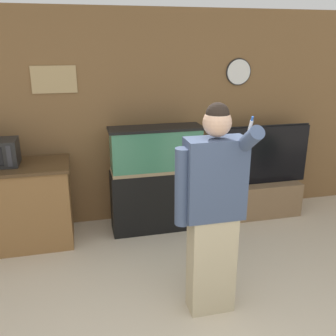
# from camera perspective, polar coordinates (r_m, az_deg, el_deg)

# --- Properties ---
(wall_back_paneled) EXTENTS (10.00, 0.08, 2.60)m
(wall_back_paneled) POSITION_cam_1_polar(r_m,az_deg,el_deg) (4.68, -5.80, 7.32)
(wall_back_paneled) COLOR brown
(wall_back_paneled) RESTS_ON ground_plane
(aquarium_on_stand) EXTENTS (1.09, 0.36, 1.29)m
(aquarium_on_stand) POSITION_cam_1_polar(r_m,az_deg,el_deg) (4.50, -1.82, -1.76)
(aquarium_on_stand) COLOR black
(aquarium_on_stand) RESTS_ON ground_plane
(tv_on_stand) EXTENTS (1.31, 0.40, 1.22)m
(tv_on_stand) POSITION_cam_1_polar(r_m,az_deg,el_deg) (5.11, 13.65, -3.17)
(tv_on_stand) COLOR brown
(tv_on_stand) RESTS_ON ground_plane
(person_standing) EXTENTS (0.57, 0.43, 1.80)m
(person_standing) POSITION_cam_1_polar(r_m,az_deg,el_deg) (3.03, 6.79, -6.39)
(person_standing) COLOR #BCAD89
(person_standing) RESTS_ON ground_plane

